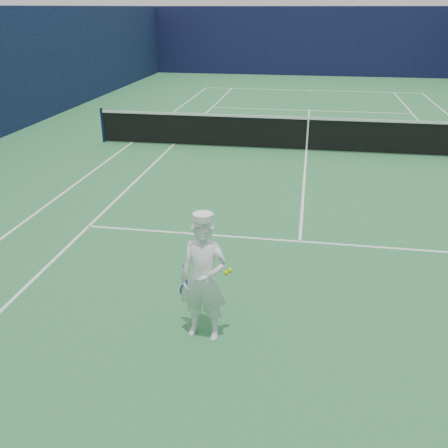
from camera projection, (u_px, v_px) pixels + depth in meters
name	position (u px, v px, depth m)	size (l,w,h in m)	color
ground	(306.00, 151.00, 14.94)	(80.00, 80.00, 0.00)	#2C733E
court_markings	(306.00, 151.00, 14.94)	(11.03, 23.83, 0.01)	white
windscreen_fence	(311.00, 82.00, 14.14)	(20.12, 36.12, 4.00)	#0E1136
tennis_net	(308.00, 132.00, 14.72)	(12.88, 0.09, 1.07)	#141E4C
tennis_player	(204.00, 279.00, 6.23)	(0.76, 0.53, 1.72)	white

